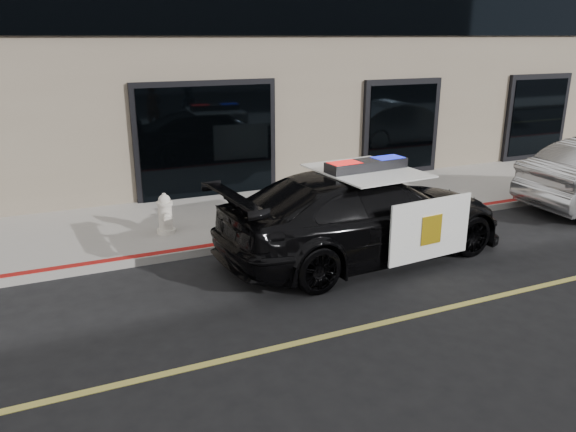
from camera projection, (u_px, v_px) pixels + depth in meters
name	position (u px, v px, depth m)	size (l,w,h in m)	color
ground	(414.00, 316.00, 8.07)	(120.00, 120.00, 0.00)	black
sidewalk_n	(274.00, 212.00, 12.62)	(60.00, 3.50, 0.15)	gray
police_car	(365.00, 214.00, 10.06)	(3.11, 5.83, 1.79)	black
fire_hydrant	(165.00, 215.00, 10.91)	(0.36, 0.51, 0.81)	silver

